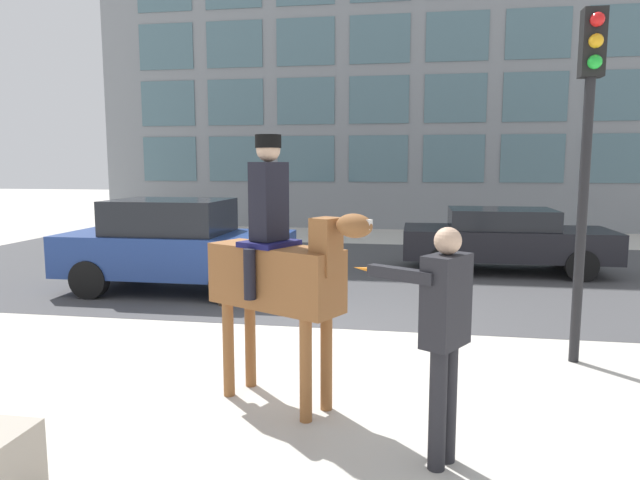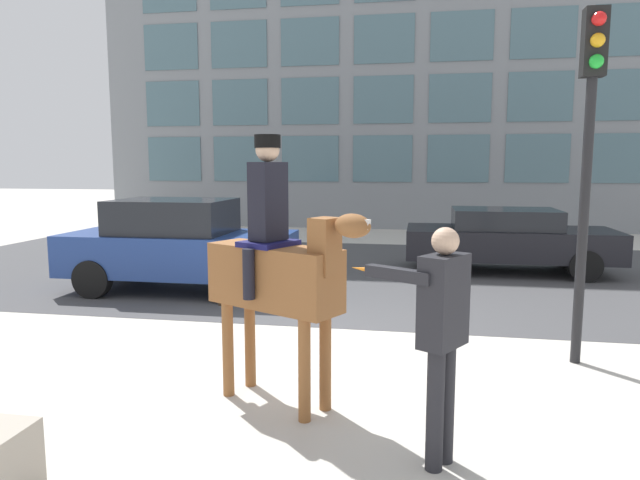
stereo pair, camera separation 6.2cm
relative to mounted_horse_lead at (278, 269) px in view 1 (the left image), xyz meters
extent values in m
plane|color=beige|center=(-0.06, 2.03, -1.30)|extent=(80.00, 80.00, 0.00)
cube|color=#444447|center=(-0.06, 6.78, -1.30)|extent=(20.23, 8.50, 0.01)
cube|color=slate|center=(-7.69, 14.86, 1.14)|extent=(2.03, 0.02, 1.59)
cube|color=slate|center=(-5.14, 14.86, 1.14)|extent=(2.03, 0.02, 1.59)
cube|color=slate|center=(-2.60, 14.86, 1.14)|extent=(2.03, 0.02, 1.59)
cube|color=slate|center=(-0.06, 14.86, 1.14)|extent=(2.03, 0.02, 1.59)
cube|color=slate|center=(2.48, 14.86, 1.14)|extent=(2.03, 0.02, 1.59)
cube|color=slate|center=(5.03, 14.86, 1.14)|extent=(2.03, 0.02, 1.59)
cube|color=slate|center=(7.57, 14.86, 1.14)|extent=(2.03, 0.02, 1.59)
cube|color=slate|center=(-7.69, 14.86, 3.13)|extent=(2.03, 0.02, 1.59)
cube|color=slate|center=(-5.14, 14.86, 3.13)|extent=(2.03, 0.02, 1.59)
cube|color=slate|center=(-2.60, 14.86, 3.13)|extent=(2.03, 0.02, 1.59)
cube|color=slate|center=(-0.06, 14.86, 3.13)|extent=(2.03, 0.02, 1.59)
cube|color=slate|center=(2.48, 14.86, 3.13)|extent=(2.03, 0.02, 1.59)
cube|color=slate|center=(5.03, 14.86, 3.13)|extent=(2.03, 0.02, 1.59)
cube|color=slate|center=(7.57, 14.86, 3.13)|extent=(2.03, 0.02, 1.59)
cube|color=slate|center=(-7.69, 14.86, 5.13)|extent=(2.03, 0.02, 1.59)
cube|color=slate|center=(-5.14, 14.86, 5.13)|extent=(2.03, 0.02, 1.59)
cube|color=slate|center=(-2.60, 14.86, 5.13)|extent=(2.03, 0.02, 1.59)
cube|color=slate|center=(-0.06, 14.86, 5.13)|extent=(2.03, 0.02, 1.59)
cube|color=slate|center=(2.48, 14.86, 5.13)|extent=(2.03, 0.02, 1.59)
cube|color=slate|center=(5.03, 14.86, 5.13)|extent=(2.03, 0.02, 1.59)
cube|color=slate|center=(7.57, 14.86, 5.13)|extent=(2.03, 0.02, 1.59)
cube|color=brown|center=(-0.03, 0.02, -0.08)|extent=(1.38, 1.00, 0.57)
cylinder|color=brown|center=(0.46, -0.06, -0.84)|extent=(0.11, 0.11, 0.93)
cylinder|color=brown|center=(0.32, -0.34, -0.84)|extent=(0.11, 0.11, 0.93)
cylinder|color=brown|center=(-0.39, 0.37, -0.84)|extent=(0.11, 0.11, 0.93)
cylinder|color=brown|center=(-0.53, 0.10, -0.84)|extent=(0.11, 0.11, 0.93)
cube|color=brown|center=(0.49, -0.25, 0.25)|extent=(0.29, 0.31, 0.50)
cube|color=black|center=(0.38, -0.19, 0.27)|extent=(0.07, 0.09, 0.45)
ellipsoid|color=brown|center=(0.75, -0.38, 0.45)|extent=(0.39, 0.33, 0.20)
cube|color=silver|center=(0.84, -0.43, 0.47)|extent=(0.13, 0.10, 0.08)
cylinder|color=black|center=(-0.66, 0.34, -0.18)|extent=(0.09, 0.09, 0.55)
cube|color=#14144C|center=(-0.09, 0.05, 0.23)|extent=(0.57, 0.61, 0.05)
cube|color=black|center=(-0.09, 0.05, 0.62)|extent=(0.34, 0.39, 0.72)
sphere|color=#D1A889|center=(-0.09, 0.05, 1.09)|extent=(0.22, 0.22, 0.22)
cylinder|color=black|center=(-0.09, 0.05, 1.16)|extent=(0.24, 0.24, 0.12)
cylinder|color=black|center=(0.03, 0.29, -0.02)|extent=(0.11, 0.11, 0.46)
cylinder|color=black|center=(-0.21, -0.19, -0.02)|extent=(0.11, 0.11, 0.46)
cylinder|color=#232328|center=(1.44, -0.96, -0.84)|extent=(0.13, 0.13, 0.93)
cylinder|color=#232328|center=(1.52, -0.83, -0.84)|extent=(0.13, 0.13, 0.93)
cube|color=#232328|center=(1.48, -0.89, -0.03)|extent=(0.40, 0.46, 0.68)
sphere|color=#D1A889|center=(1.48, -0.89, 0.41)|extent=(0.20, 0.20, 0.20)
cube|color=#232328|center=(1.15, -0.91, 0.16)|extent=(0.52, 0.36, 0.09)
cone|color=orange|center=(0.85, -0.73, 0.16)|extent=(0.18, 0.13, 0.04)
cube|color=navy|center=(-2.93, 4.42, -0.61)|extent=(3.98, 1.73, 0.72)
cube|color=black|center=(-3.03, 4.42, 0.04)|extent=(1.99, 1.52, 0.59)
cylinder|color=black|center=(-1.69, 3.62, -0.97)|extent=(0.66, 0.21, 0.66)
cylinder|color=black|center=(-1.69, 5.21, -0.97)|extent=(0.66, 0.21, 0.66)
cylinder|color=black|center=(-4.17, 3.62, -0.97)|extent=(0.66, 0.21, 0.66)
cylinder|color=black|center=(-4.17, 5.21, -0.97)|extent=(0.66, 0.21, 0.66)
cube|color=black|center=(3.13, 7.29, -0.68)|extent=(4.22, 1.75, 0.61)
cube|color=black|center=(3.02, 7.29, -0.17)|extent=(2.11, 1.54, 0.41)
cylinder|color=black|center=(4.44, 6.48, -0.99)|extent=(0.63, 0.21, 0.63)
cylinder|color=black|center=(4.44, 8.10, -0.99)|extent=(0.63, 0.21, 0.63)
cylinder|color=black|center=(1.82, 6.48, -0.99)|extent=(0.63, 0.21, 0.63)
cylinder|color=black|center=(1.82, 8.10, -0.99)|extent=(0.63, 0.21, 0.63)
cylinder|color=black|center=(3.08, 1.69, 0.29)|extent=(0.11, 0.11, 3.19)
cube|color=black|center=(3.08, 1.69, 2.25)|extent=(0.24, 0.19, 0.72)
sphere|color=red|center=(3.08, 1.57, 2.46)|extent=(0.15, 0.15, 0.15)
sphere|color=orange|center=(3.08, 1.57, 2.25)|extent=(0.15, 0.15, 0.15)
sphere|color=green|center=(3.08, 1.57, 2.03)|extent=(0.15, 0.15, 0.15)
camera|label=1|loc=(1.24, -5.05, 0.96)|focal=32.00mm
camera|label=2|loc=(1.30, -5.04, 0.96)|focal=32.00mm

